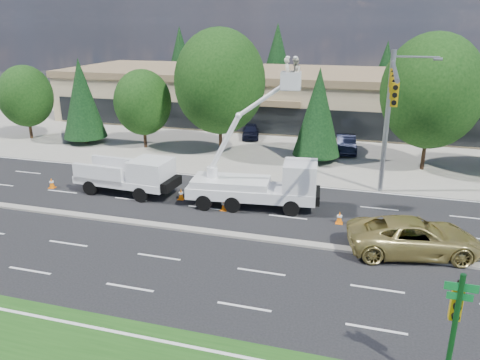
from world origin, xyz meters
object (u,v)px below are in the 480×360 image
(utility_pickup, at_px, (131,179))
(minivan, at_px, (414,237))
(street_sign_pole, at_px, (455,320))
(bucket_truck, at_px, (263,178))
(signal_mast, at_px, (390,105))

(utility_pickup, relative_size, minivan, 1.04)
(street_sign_pole, relative_size, bucket_truck, 0.45)
(utility_pickup, distance_m, minivan, 17.38)
(street_sign_pole, height_order, minivan, street_sign_pole)
(signal_mast, height_order, utility_pickup, signal_mast)
(street_sign_pole, relative_size, minivan, 0.64)
(signal_mast, relative_size, minivan, 1.63)
(signal_mast, xyz_separation_m, bucket_truck, (-6.77, -2.77, -4.19))
(signal_mast, relative_size, utility_pickup, 1.57)
(signal_mast, xyz_separation_m, street_sign_pole, (1.97, -15.45, -3.61))
(bucket_truck, bearing_deg, minivan, -30.30)
(street_sign_pole, bearing_deg, minivan, 92.73)
(bucket_truck, distance_m, minivan, 9.14)
(utility_pickup, height_order, minivan, utility_pickup)
(bucket_truck, height_order, minivan, bucket_truck)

